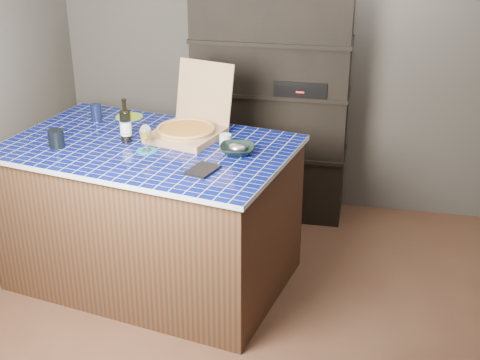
% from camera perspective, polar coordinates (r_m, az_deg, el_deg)
% --- Properties ---
extents(room, '(3.50, 3.50, 3.50)m').
position_cam_1_polar(room, '(3.78, -0.87, 3.99)').
color(room, brown).
rests_on(room, ground).
extents(shelving_unit, '(1.20, 0.41, 1.80)m').
position_cam_1_polar(shelving_unit, '(5.31, 2.68, 6.16)').
color(shelving_unit, black).
rests_on(shelving_unit, floor).
extents(kitchen_island, '(2.01, 1.49, 1.00)m').
position_cam_1_polar(kitchen_island, '(4.55, -7.52, -2.84)').
color(kitchen_island, '#4E331E').
rests_on(kitchen_island, floor).
extents(pizza_box, '(0.54, 0.60, 0.46)m').
position_cam_1_polar(pizza_box, '(4.43, -4.46, 4.45)').
color(pizza_box, '#A48C54').
rests_on(pizza_box, kitchen_island).
extents(mead_bottle, '(0.08, 0.08, 0.29)m').
position_cam_1_polar(mead_bottle, '(4.39, -9.73, 4.66)').
color(mead_bottle, black).
rests_on(mead_bottle, kitchen_island).
extents(teal_trivet, '(0.13, 0.13, 0.01)m').
position_cam_1_polar(teal_trivet, '(4.25, -7.97, 2.48)').
color(teal_trivet, '#186D80').
rests_on(teal_trivet, kitchen_island).
extents(wine_glass, '(0.08, 0.08, 0.17)m').
position_cam_1_polar(wine_glass, '(4.20, -8.06, 4.00)').
color(wine_glass, white).
rests_on(wine_glass, teal_trivet).
extents(tumbler, '(0.10, 0.10, 0.11)m').
position_cam_1_polar(tumbler, '(4.42, -15.41, 3.43)').
color(tumbler, black).
rests_on(tumbler, kitchen_island).
extents(dvd_case, '(0.20, 0.23, 0.02)m').
position_cam_1_polar(dvd_case, '(3.92, -3.20, 0.87)').
color(dvd_case, black).
rests_on(dvd_case, kitchen_island).
extents(bowl, '(0.24, 0.24, 0.05)m').
position_cam_1_polar(bowl, '(4.16, -0.24, 2.61)').
color(bowl, black).
rests_on(bowl, kitchen_island).
extents(foil_contents, '(0.11, 0.09, 0.05)m').
position_cam_1_polar(foil_contents, '(4.16, -0.24, 2.78)').
color(foil_contents, silver).
rests_on(foil_contents, bowl).
extents(white_jar, '(0.08, 0.08, 0.07)m').
position_cam_1_polar(white_jar, '(4.31, -1.26, 3.49)').
color(white_jar, silver).
rests_on(white_jar, kitchen_island).
extents(navy_cup, '(0.08, 0.08, 0.12)m').
position_cam_1_polar(navy_cup, '(4.84, -12.17, 5.66)').
color(navy_cup, black).
rests_on(navy_cup, kitchen_island).
extents(green_trivet, '(0.20, 0.20, 0.01)m').
position_cam_1_polar(green_trivet, '(4.88, -9.43, 5.34)').
color(green_trivet, '#80B025').
rests_on(green_trivet, kitchen_island).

